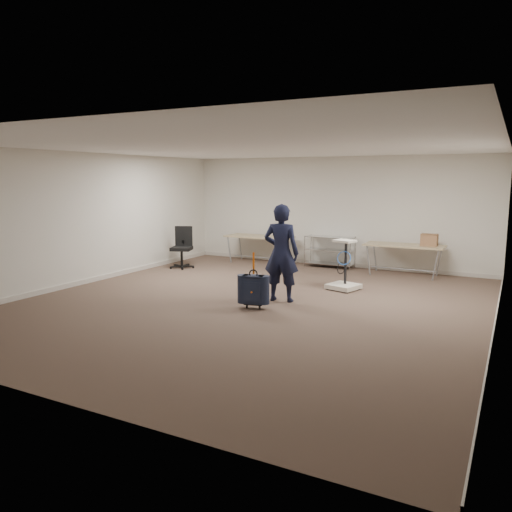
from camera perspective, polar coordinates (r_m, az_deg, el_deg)
The scene contains 10 objects.
ground at distance 9.14m, azimuth -0.44°, elevation -5.41°, with size 9.00×9.00×0.00m, color #4E3C2F.
room_shell at distance 10.33m, azimuth 3.18°, elevation -3.45°, with size 8.00×9.00×9.00m.
folding_table_left at distance 13.33m, azimuth 0.36°, elevation 2.09°, with size 1.80×0.75×0.73m.
folding_table_right at distance 12.08m, azimuth 16.59°, elevation 1.01°, with size 1.80×0.75×0.73m.
wire_shelf at distance 12.84m, azimuth 8.43°, elevation 0.66°, with size 1.22×0.47×0.80m.
person at distance 9.14m, azimuth 2.90°, elevation 0.35°, with size 0.66×0.43×1.80m, color black.
suitcase at distance 8.69m, azimuth -0.30°, elevation -3.87°, with size 0.40×0.29×0.99m.
office_chair at distance 12.81m, azimuth -8.43°, elevation 0.08°, with size 0.63×0.64×1.04m.
equipment_cart at distance 10.34m, azimuth 9.99°, elevation -2.33°, with size 0.69×0.69×1.02m.
cardboard_box at distance 12.03m, azimuth 19.19°, elevation 1.75°, with size 0.36×0.27×0.27m, color olive.
Camera 1 is at (4.18, -7.81, 2.26)m, focal length 35.00 mm.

